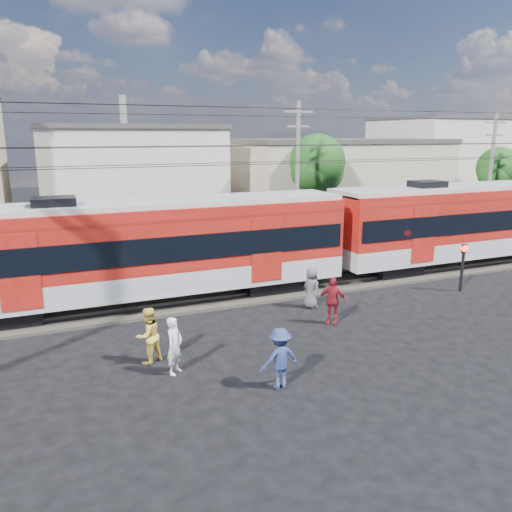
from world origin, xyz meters
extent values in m
plane|color=black|center=(0.00, 0.00, 0.00)|extent=(120.00, 120.00, 0.00)
cube|color=#2D2823|center=(0.00, 8.00, 0.06)|extent=(70.00, 3.40, 0.12)
cube|color=#59544C|center=(0.00, 7.25, 0.18)|extent=(70.00, 0.12, 0.12)
cube|color=#59544C|center=(0.00, 8.75, 0.18)|extent=(70.00, 0.12, 0.12)
cube|color=black|center=(-9.28, 8.00, 0.35)|extent=(2.40, 2.20, 0.70)
cube|color=black|center=(0.96, 8.00, 0.35)|extent=(2.40, 2.20, 0.70)
cube|color=#919398|center=(-4.16, 8.00, 1.15)|extent=(16.00, 3.00, 0.90)
cube|color=maroon|center=(-4.16, 8.00, 2.80)|extent=(16.00, 3.00, 2.40)
cube|color=black|center=(-4.16, 8.00, 2.55)|extent=(15.68, 3.08, 0.95)
cube|color=#919398|center=(-4.16, 8.00, 4.05)|extent=(16.00, 2.60, 0.25)
cube|color=black|center=(7.52, 8.00, 0.35)|extent=(2.40, 2.20, 0.70)
cube|color=#919398|center=(12.64, 8.00, 1.15)|extent=(16.00, 3.00, 0.90)
cube|color=maroon|center=(12.64, 8.00, 2.80)|extent=(16.00, 3.00, 2.40)
cube|color=black|center=(12.64, 8.00, 2.55)|extent=(15.68, 3.08, 0.95)
cube|color=#919398|center=(12.64, 8.00, 4.05)|extent=(16.00, 2.60, 0.25)
cylinder|color=black|center=(0.00, 7.30, 5.50)|extent=(70.00, 0.03, 0.03)
cylinder|color=black|center=(0.00, 8.70, 5.50)|extent=(70.00, 0.03, 0.03)
cylinder|color=black|center=(0.00, 7.30, 6.20)|extent=(70.00, 0.03, 0.03)
cylinder|color=black|center=(0.00, 8.70, 6.20)|extent=(70.00, 0.03, 0.03)
cylinder|color=black|center=(0.00, 4.50, 7.50)|extent=(70.00, 0.03, 0.03)
cylinder|color=black|center=(0.00, 11.50, 7.50)|extent=(70.00, 0.03, 0.03)
cube|color=beige|center=(-2.00, 27.00, 3.50)|extent=(12.00, 12.00, 7.00)
cube|color=#3F3D3A|center=(-2.00, 27.00, 7.15)|extent=(12.24, 12.24, 0.30)
cube|color=tan|center=(14.00, 24.00, 3.00)|extent=(16.00, 10.00, 6.00)
cube|color=#3F3D3A|center=(14.00, 24.00, 6.15)|extent=(16.32, 10.20, 0.30)
cube|color=beige|center=(28.00, 28.00, 4.00)|extent=(10.00, 10.00, 8.00)
cube|color=#3F3D3A|center=(28.00, 28.00, 8.15)|extent=(10.20, 10.20, 0.30)
cylinder|color=slate|center=(6.00, 15.00, 4.25)|extent=(0.24, 0.24, 8.50)
cube|color=slate|center=(6.00, 15.00, 7.90)|extent=(1.80, 0.12, 0.12)
cube|color=slate|center=(6.00, 15.00, 7.10)|extent=(1.40, 0.12, 0.12)
cylinder|color=slate|center=(20.00, 14.00, 4.00)|extent=(0.24, 0.24, 8.00)
cube|color=slate|center=(20.00, 14.00, 7.40)|extent=(1.80, 0.12, 0.12)
cube|color=slate|center=(20.00, 14.00, 6.60)|extent=(1.40, 0.12, 0.12)
cylinder|color=#382619|center=(9.00, 18.00, 1.96)|extent=(0.36, 0.36, 3.92)
sphere|color=#144513|center=(9.00, 18.00, 4.90)|extent=(3.64, 3.64, 3.64)
sphere|color=#144513|center=(9.60, 18.30, 4.20)|extent=(2.80, 2.80, 2.80)
cylinder|color=#382619|center=(24.00, 17.00, 1.68)|extent=(0.36, 0.36, 3.36)
sphere|color=#144513|center=(24.00, 17.00, 4.20)|extent=(3.12, 3.12, 3.12)
sphere|color=#144513|center=(24.60, 17.30, 3.60)|extent=(2.40, 2.40, 2.40)
imported|color=silver|center=(-4.59, 1.83, 0.84)|extent=(0.71, 0.72, 1.68)
imported|color=#E2C346|center=(-5.15, 2.80, 0.86)|extent=(1.03, 0.95, 1.71)
imported|color=navy|center=(-2.20, -0.08, 0.85)|extent=(1.13, 0.69, 1.69)
imported|color=maroon|center=(1.53, 3.44, 0.87)|extent=(1.04, 1.00, 1.74)
imported|color=#4E4E53|center=(1.67, 5.24, 0.80)|extent=(0.75, 0.91, 1.61)
cylinder|color=black|center=(8.71, 4.61, 0.98)|extent=(0.13, 0.13, 1.96)
sphere|color=#FF140C|center=(8.71, 4.61, 1.91)|extent=(0.31, 0.31, 0.31)
cube|color=black|center=(8.71, 4.61, 1.91)|extent=(0.27, 0.07, 0.38)
camera|label=1|loc=(-7.49, -11.15, 6.65)|focal=35.00mm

